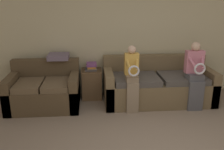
{
  "coord_description": "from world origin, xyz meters",
  "views": [
    {
      "loc": [
        -0.91,
        -2.51,
        2.1
      ],
      "look_at": [
        -0.56,
        1.67,
        0.77
      ],
      "focal_mm": 40.0,
      "sensor_mm": 36.0,
      "label": 1
    }
  ],
  "objects_px": {
    "child_right_seated": "(195,73)",
    "throw_pillow": "(58,56)",
    "couch_main": "(157,85)",
    "couch_side": "(45,91)",
    "side_shelf": "(92,83)",
    "child_left_seated": "(132,76)",
    "book_stack": "(91,67)"
  },
  "relations": [
    {
      "from": "book_stack",
      "to": "couch_main",
      "type": "bearing_deg",
      "value": -11.46
    },
    {
      "from": "child_right_seated",
      "to": "side_shelf",
      "type": "bearing_deg",
      "value": 160.87
    },
    {
      "from": "couch_side",
      "to": "throw_pillow",
      "type": "height_order",
      "value": "throw_pillow"
    },
    {
      "from": "child_left_seated",
      "to": "side_shelf",
      "type": "bearing_deg",
      "value": 137.65
    },
    {
      "from": "couch_side",
      "to": "child_left_seated",
      "type": "relative_size",
      "value": 1.09
    },
    {
      "from": "child_right_seated",
      "to": "couch_main",
      "type": "bearing_deg",
      "value": 146.15
    },
    {
      "from": "couch_side",
      "to": "child_right_seated",
      "type": "height_order",
      "value": "child_right_seated"
    },
    {
      "from": "couch_side",
      "to": "child_left_seated",
      "type": "xyz_separation_m",
      "value": [
        1.68,
        -0.33,
        0.37
      ]
    },
    {
      "from": "couch_main",
      "to": "book_stack",
      "type": "height_order",
      "value": "couch_main"
    },
    {
      "from": "child_left_seated",
      "to": "book_stack",
      "type": "relative_size",
      "value": 3.98
    },
    {
      "from": "child_right_seated",
      "to": "side_shelf",
      "type": "height_order",
      "value": "child_right_seated"
    },
    {
      "from": "child_left_seated",
      "to": "throw_pillow",
      "type": "xyz_separation_m",
      "value": [
        -1.41,
        0.67,
        0.24
      ]
    },
    {
      "from": "throw_pillow",
      "to": "couch_side",
      "type": "bearing_deg",
      "value": -129.1
    },
    {
      "from": "couch_side",
      "to": "book_stack",
      "type": "bearing_deg",
      "value": 20.65
    },
    {
      "from": "side_shelf",
      "to": "throw_pillow",
      "type": "bearing_deg",
      "value": -178.28
    },
    {
      "from": "couch_main",
      "to": "child_right_seated",
      "type": "xyz_separation_m",
      "value": [
        0.6,
        -0.41,
        0.37
      ]
    },
    {
      "from": "child_right_seated",
      "to": "throw_pillow",
      "type": "height_order",
      "value": "child_right_seated"
    },
    {
      "from": "couch_main",
      "to": "side_shelf",
      "type": "bearing_deg",
      "value": 168.55
    },
    {
      "from": "couch_main",
      "to": "couch_side",
      "type": "height_order",
      "value": "couch_main"
    },
    {
      "from": "child_left_seated",
      "to": "child_right_seated",
      "type": "xyz_separation_m",
      "value": [
        1.21,
        0.0,
        0.02
      ]
    },
    {
      "from": "child_right_seated",
      "to": "throw_pillow",
      "type": "relative_size",
      "value": 3.13
    },
    {
      "from": "couch_side",
      "to": "side_shelf",
      "type": "distance_m",
      "value": 1.0
    },
    {
      "from": "couch_main",
      "to": "couch_side",
      "type": "relative_size",
      "value": 1.62
    },
    {
      "from": "child_left_seated",
      "to": "book_stack",
      "type": "bearing_deg",
      "value": 137.55
    },
    {
      "from": "couch_side",
      "to": "throw_pillow",
      "type": "relative_size",
      "value": 3.28
    },
    {
      "from": "couch_side",
      "to": "child_right_seated",
      "type": "bearing_deg",
      "value": -6.45
    },
    {
      "from": "couch_main",
      "to": "side_shelf",
      "type": "distance_m",
      "value": 1.38
    },
    {
      "from": "side_shelf",
      "to": "throw_pillow",
      "type": "height_order",
      "value": "throw_pillow"
    },
    {
      "from": "child_right_seated",
      "to": "side_shelf",
      "type": "relative_size",
      "value": 2.09
    },
    {
      "from": "child_left_seated",
      "to": "book_stack",
      "type": "xyz_separation_m",
      "value": [
        -0.75,
        0.68,
        0.01
      ]
    },
    {
      "from": "couch_side",
      "to": "throw_pillow",
      "type": "bearing_deg",
      "value": 50.9
    },
    {
      "from": "couch_main",
      "to": "child_left_seated",
      "type": "bearing_deg",
      "value": -145.85
    }
  ]
}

